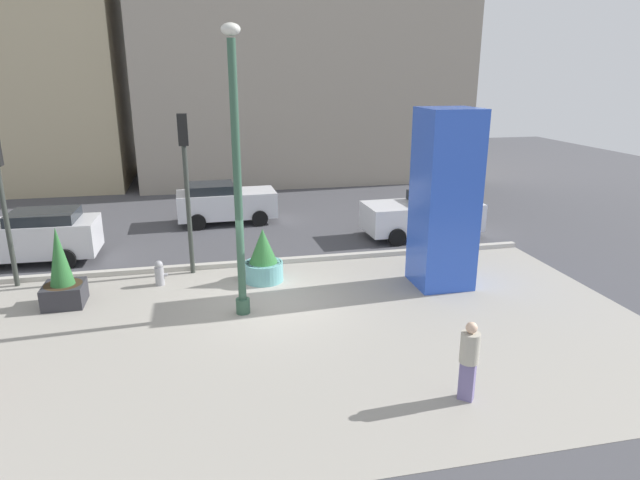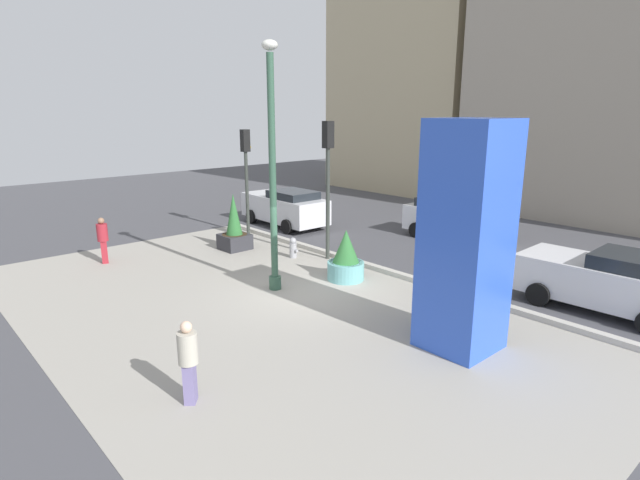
% 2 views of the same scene
% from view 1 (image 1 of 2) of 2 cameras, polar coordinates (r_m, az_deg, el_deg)
% --- Properties ---
extents(ground_plane, '(60.00, 60.00, 0.00)m').
position_cam_1_polar(ground_plane, '(18.62, -6.42, -1.67)').
color(ground_plane, '#47474C').
extents(plaza_pavement, '(18.00, 10.00, 0.02)m').
position_cam_1_polar(plaza_pavement, '(13.11, -3.59, -9.96)').
color(plaza_pavement, '#9E998E').
rests_on(plaza_pavement, ground_plane).
extents(curb_strip, '(18.00, 0.24, 0.16)m').
position_cam_1_polar(curb_strip, '(17.76, -6.13, -2.32)').
color(curb_strip, '#B7B2A8').
rests_on(curb_strip, ground_plane).
extents(lamp_post, '(0.44, 0.44, 7.00)m').
position_cam_1_polar(lamp_post, '(13.34, -8.58, 5.92)').
color(lamp_post, '#335642').
rests_on(lamp_post, ground_plane).
extents(art_pillar_blue, '(1.53, 1.53, 5.04)m').
position_cam_1_polar(art_pillar_blue, '(15.77, 12.83, 4.09)').
color(art_pillar_blue, blue).
rests_on(art_pillar_blue, ground_plane).
extents(potted_plant_near_right, '(1.02, 1.02, 2.15)m').
position_cam_1_polar(potted_plant_near_right, '(15.94, -25.28, -3.43)').
color(potted_plant_near_right, '#2D2D33').
rests_on(potted_plant_near_right, ground_plane).
extents(potted_plant_near_left, '(1.15, 1.15, 1.61)m').
position_cam_1_polar(potted_plant_near_left, '(16.21, -5.92, -2.03)').
color(potted_plant_near_left, '#6BB2B2').
rests_on(potted_plant_near_left, ground_plane).
extents(fire_hydrant, '(0.36, 0.26, 0.75)m').
position_cam_1_polar(fire_hydrant, '(16.57, -16.36, -3.33)').
color(fire_hydrant, '#99999E').
rests_on(fire_hydrant, ground_plane).
extents(traffic_light_corner, '(0.28, 0.42, 4.40)m').
position_cam_1_polar(traffic_light_corner, '(17.50, -30.32, 4.93)').
color(traffic_light_corner, '#333833').
rests_on(traffic_light_corner, ground_plane).
extents(traffic_light_far_side, '(0.28, 0.42, 4.83)m').
position_cam_1_polar(traffic_light_far_side, '(16.61, -13.82, 7.23)').
color(traffic_light_far_side, '#333833').
rests_on(traffic_light_far_side, ground_plane).
extents(car_passing_lane, '(4.54, 2.07, 1.69)m').
position_cam_1_polar(car_passing_lane, '(20.05, -28.24, 0.32)').
color(car_passing_lane, silver).
rests_on(car_passing_lane, ground_plane).
extents(car_curb_east, '(4.38, 2.18, 1.65)m').
position_cam_1_polar(car_curb_east, '(20.92, 10.74, 2.65)').
color(car_curb_east, silver).
rests_on(car_curb_east, ground_plane).
extents(car_far_lane, '(4.00, 2.06, 1.65)m').
position_cam_1_polar(car_far_lane, '(22.76, -9.86, 3.86)').
color(car_far_lane, silver).
rests_on(car_far_lane, ground_plane).
extents(pedestrian_crossing, '(0.51, 0.51, 1.60)m').
position_cam_1_polar(pedestrian_crossing, '(10.75, 15.24, -11.72)').
color(pedestrian_crossing, slate).
rests_on(pedestrian_crossing, ground_plane).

